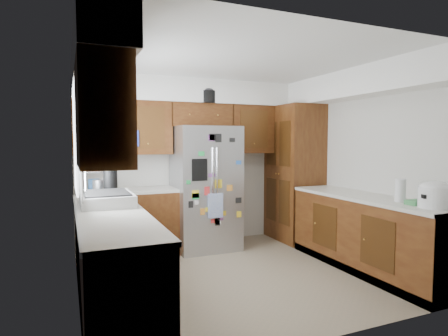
{
  "coord_description": "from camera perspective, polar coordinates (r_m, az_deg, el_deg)",
  "views": [
    {
      "loc": [
        -1.87,
        -3.94,
        1.58
      ],
      "look_at": [
        -0.06,
        0.35,
        1.25
      ],
      "focal_mm": 30.0,
      "sensor_mm": 36.0,
      "label": 1
    }
  ],
  "objects": [
    {
      "name": "floor",
      "position": [
        4.64,
        2.48,
        -15.87
      ],
      "size": [
        3.6,
        3.6,
        0.0
      ],
      "primitive_type": "plane",
      "color": "gray",
      "rests_on": "ground"
    },
    {
      "name": "rice_cooker",
      "position": [
        4.28,
        29.45,
        -3.44
      ],
      "size": [
        0.32,
        0.31,
        0.27
      ],
      "color": "white",
      "rests_on": "right_counter_run"
    },
    {
      "name": "right_counter_run",
      "position": [
        4.97,
        21.05,
        -9.72
      ],
      "size": [
        0.63,
        2.25,
        0.92
      ],
      "color": "#461F0D",
      "rests_on": "ground"
    },
    {
      "name": "bridge_cabinet",
      "position": [
        5.7,
        -3.67,
        7.99
      ],
      "size": [
        0.96,
        0.34,
        0.35
      ],
      "primitive_type": "cube",
      "color": "#461F0D",
      "rests_on": "fridge"
    },
    {
      "name": "fridge",
      "position": [
        5.52,
        -2.85,
        -3.05
      ],
      "size": [
        0.9,
        0.79,
        1.8
      ],
      "color": "gray",
      "rests_on": "ground"
    },
    {
      "name": "pantry",
      "position": [
        6.13,
        10.63,
        -0.77
      ],
      "size": [
        0.6,
        0.9,
        2.15
      ],
      "primitive_type": "cube",
      "color": "#461F0D",
      "rests_on": "ground"
    },
    {
      "name": "room_shell",
      "position": [
        4.66,
        -0.56,
        7.02
      ],
      "size": [
        3.64,
        3.24,
        2.52
      ],
      "color": "beige",
      "rests_on": "ground"
    },
    {
      "name": "paper_towel",
      "position": [
        4.54,
        25.28,
        -3.1
      ],
      "size": [
        0.11,
        0.11,
        0.25
      ],
      "primitive_type": "cylinder",
      "color": "white",
      "rests_on": "right_counter_run"
    },
    {
      "name": "sink_assembly",
      "position": [
        4.1,
        -17.45,
        -4.45
      ],
      "size": [
        0.52,
        0.7,
        0.37
      ],
      "color": "silver",
      "rests_on": "left_counter_run"
    },
    {
      "name": "left_counter_run",
      "position": [
        4.16,
        -15.25,
        -12.14
      ],
      "size": [
        1.36,
        3.2,
        0.92
      ],
      "color": "#461F0D",
      "rests_on": "ground"
    },
    {
      "name": "fridge_top_items",
      "position": [
        5.67,
        -3.85,
        11.14
      ],
      "size": [
        0.54,
        0.36,
        0.29
      ],
      "color": "#1225A6",
      "rests_on": "bridge_cabinet"
    },
    {
      "name": "left_counter_clutter",
      "position": [
        4.81,
        -17.71,
        -2.48
      ],
      "size": [
        0.35,
        0.92,
        0.38
      ],
      "color": "black",
      "rests_on": "left_counter_run"
    }
  ]
}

